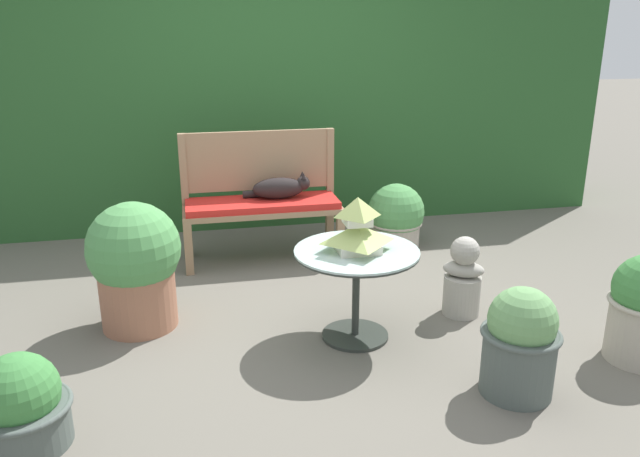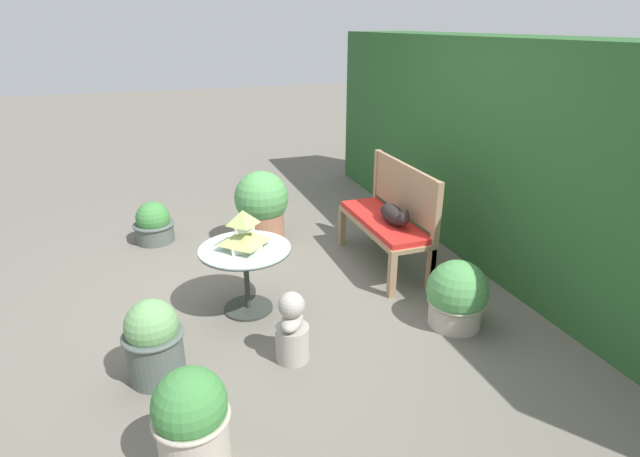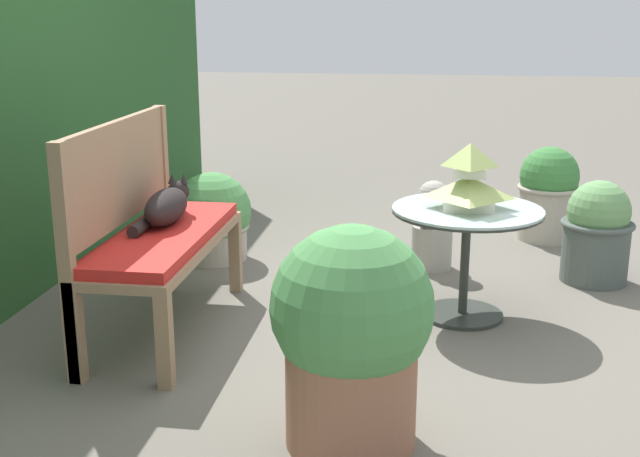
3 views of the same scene
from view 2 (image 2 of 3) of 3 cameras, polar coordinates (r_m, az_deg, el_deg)
ground at (r=4.43m, az=-4.78°, el=-7.24°), size 30.00×30.00×0.00m
foliage_hedge_back at (r=5.11m, az=21.73°, el=7.88°), size 6.40×0.92×2.08m
garden_bench at (r=4.75m, az=7.24°, el=0.33°), size 1.22×0.43×0.49m
bench_backrest at (r=4.74m, az=9.55°, el=3.79°), size 1.22×0.06×0.99m
cat at (r=4.59m, az=8.48°, el=1.56°), size 0.52×0.18×0.20m
patio_table at (r=4.01m, az=-8.50°, el=-3.73°), size 0.73×0.73×0.55m
pagoda_birdhouse at (r=3.91m, az=-8.71°, el=-0.45°), size 0.32×0.32×0.32m
garden_bust at (r=3.50m, az=-3.20°, el=-11.50°), size 0.30×0.25×0.52m
potted_plant_bench_left at (r=4.00m, az=15.35°, el=-7.45°), size 0.47×0.47×0.53m
potted_plant_bench_right at (r=2.80m, az=-14.43°, el=-20.60°), size 0.40×0.40×0.62m
potted_plant_table_far at (r=3.48m, az=-18.47°, el=-12.11°), size 0.40×0.40×0.57m
potted_plant_path_edge at (r=5.62m, az=-18.47°, el=0.48°), size 0.43×0.43×0.44m
potted_plant_hedge_corner at (r=5.24m, az=-6.66°, el=2.46°), size 0.56×0.56×0.79m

